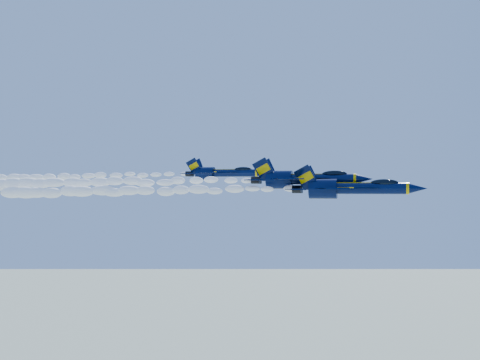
# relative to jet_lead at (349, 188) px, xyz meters

# --- Properties ---
(jet_lead) EXTENTS (19.07, 15.65, 7.09)m
(jet_lead) POSITION_rel_jet_lead_xyz_m (0.00, 0.00, 0.00)
(jet_lead) COLOR #030D31
(smoke_trail_jet_lead) EXTENTS (51.57, 2.28, 2.05)m
(smoke_trail_jet_lead) POSITION_rel_jet_lead_xyz_m (-33.94, 0.00, -0.45)
(smoke_trail_jet_lead) COLOR white
(jet_second) EXTENTS (18.35, 15.06, 6.82)m
(jet_second) POSITION_rel_jet_lead_xyz_m (-7.09, 2.12, 1.41)
(jet_second) COLOR #030D31
(smoke_trail_jet_second) EXTENTS (51.57, 2.19, 1.97)m
(smoke_trail_jet_second) POSITION_rel_jet_lead_xyz_m (-40.72, 2.12, 0.97)
(smoke_trail_jet_second) COLOR white
(jet_third) EXTENTS (15.56, 12.77, 5.78)m
(jet_third) POSITION_rel_jet_lead_xyz_m (-23.81, 14.19, 2.82)
(jet_third) COLOR #030D31
(smoke_trail_jet_third) EXTENTS (51.57, 1.86, 1.67)m
(smoke_trail_jet_third) POSITION_rel_jet_lead_xyz_m (-56.25, 14.19, 2.41)
(smoke_trail_jet_third) COLOR white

